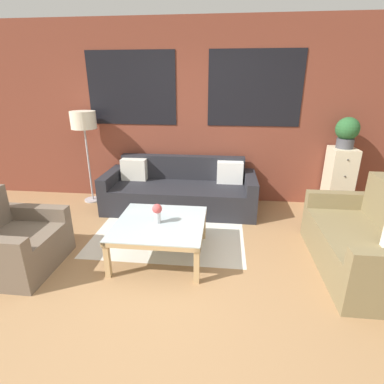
{
  "coord_description": "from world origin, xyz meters",
  "views": [
    {
      "loc": [
        0.53,
        -2.41,
        1.92
      ],
      "look_at": [
        0.13,
        1.23,
        0.55
      ],
      "focal_mm": 28.0,
      "sensor_mm": 36.0,
      "label": 1
    }
  ],
  "objects_px": {
    "couch_dark": "(180,192)",
    "flower_vase": "(157,212)",
    "floor_lamp": "(84,124)",
    "potted_plant": "(347,131)",
    "coffee_table": "(160,227)",
    "settee_vintage": "(365,244)",
    "armchair_corner": "(14,244)",
    "drawer_cabinet": "(338,180)"
  },
  "relations": [
    {
      "from": "couch_dark",
      "to": "drawer_cabinet",
      "type": "relative_size",
      "value": 2.35
    },
    {
      "from": "coffee_table",
      "to": "flower_vase",
      "type": "bearing_deg",
      "value": -143.33
    },
    {
      "from": "coffee_table",
      "to": "settee_vintage",
      "type": "bearing_deg",
      "value": -0.95
    },
    {
      "from": "drawer_cabinet",
      "to": "potted_plant",
      "type": "bearing_deg",
      "value": 90.0
    },
    {
      "from": "armchair_corner",
      "to": "potted_plant",
      "type": "relative_size",
      "value": 2.01
    },
    {
      "from": "armchair_corner",
      "to": "floor_lamp",
      "type": "relative_size",
      "value": 0.61
    },
    {
      "from": "settee_vintage",
      "to": "floor_lamp",
      "type": "height_order",
      "value": "floor_lamp"
    },
    {
      "from": "drawer_cabinet",
      "to": "flower_vase",
      "type": "height_order",
      "value": "drawer_cabinet"
    },
    {
      "from": "couch_dark",
      "to": "flower_vase",
      "type": "xyz_separation_m",
      "value": [
        -0.04,
        -1.42,
        0.29
      ]
    },
    {
      "from": "potted_plant",
      "to": "couch_dark",
      "type": "bearing_deg",
      "value": -175.27
    },
    {
      "from": "armchair_corner",
      "to": "flower_vase",
      "type": "distance_m",
      "value": 1.57
    },
    {
      "from": "floor_lamp",
      "to": "flower_vase",
      "type": "relative_size",
      "value": 6.61
    },
    {
      "from": "coffee_table",
      "to": "potted_plant",
      "type": "xyz_separation_m",
      "value": [
        2.44,
        1.6,
        0.86
      ]
    },
    {
      "from": "drawer_cabinet",
      "to": "couch_dark",
      "type": "bearing_deg",
      "value": -175.27
    },
    {
      "from": "potted_plant",
      "to": "coffee_table",
      "type": "bearing_deg",
      "value": -146.74
    },
    {
      "from": "settee_vintage",
      "to": "flower_vase",
      "type": "height_order",
      "value": "settee_vintage"
    },
    {
      "from": "armchair_corner",
      "to": "floor_lamp",
      "type": "xyz_separation_m",
      "value": [
        0.01,
        1.95,
        1.0
      ]
    },
    {
      "from": "settee_vintage",
      "to": "armchair_corner",
      "type": "height_order",
      "value": "settee_vintage"
    },
    {
      "from": "armchair_corner",
      "to": "coffee_table",
      "type": "relative_size",
      "value": 0.91
    },
    {
      "from": "couch_dark",
      "to": "floor_lamp",
      "type": "distance_m",
      "value": 1.84
    },
    {
      "from": "settee_vintage",
      "to": "potted_plant",
      "type": "relative_size",
      "value": 3.44
    },
    {
      "from": "couch_dark",
      "to": "drawer_cabinet",
      "type": "height_order",
      "value": "drawer_cabinet"
    },
    {
      "from": "couch_dark",
      "to": "coffee_table",
      "type": "height_order",
      "value": "couch_dark"
    },
    {
      "from": "coffee_table",
      "to": "drawer_cabinet",
      "type": "height_order",
      "value": "drawer_cabinet"
    },
    {
      "from": "coffee_table",
      "to": "flower_vase",
      "type": "relative_size",
      "value": 4.44
    },
    {
      "from": "floor_lamp",
      "to": "armchair_corner",
      "type": "bearing_deg",
      "value": -90.2
    },
    {
      "from": "settee_vintage",
      "to": "couch_dark",
      "type": "bearing_deg",
      "value": 146.57
    },
    {
      "from": "armchair_corner",
      "to": "couch_dark",
      "type": "bearing_deg",
      "value": 49.35
    },
    {
      "from": "coffee_table",
      "to": "floor_lamp",
      "type": "height_order",
      "value": "floor_lamp"
    },
    {
      "from": "settee_vintage",
      "to": "coffee_table",
      "type": "xyz_separation_m",
      "value": [
        -2.2,
        0.04,
        0.06
      ]
    },
    {
      "from": "drawer_cabinet",
      "to": "potted_plant",
      "type": "height_order",
      "value": "potted_plant"
    },
    {
      "from": "coffee_table",
      "to": "flower_vase",
      "type": "height_order",
      "value": "flower_vase"
    },
    {
      "from": "drawer_cabinet",
      "to": "flower_vase",
      "type": "distance_m",
      "value": 2.94
    },
    {
      "from": "couch_dark",
      "to": "potted_plant",
      "type": "bearing_deg",
      "value": 4.73
    },
    {
      "from": "floor_lamp",
      "to": "flower_vase",
      "type": "xyz_separation_m",
      "value": [
        1.49,
        -1.58,
        -0.72
      ]
    },
    {
      "from": "settee_vintage",
      "to": "potted_plant",
      "type": "xyz_separation_m",
      "value": [
        0.24,
        1.64,
        0.92
      ]
    },
    {
      "from": "coffee_table",
      "to": "potted_plant",
      "type": "bearing_deg",
      "value": 33.26
    },
    {
      "from": "couch_dark",
      "to": "armchair_corner",
      "type": "height_order",
      "value": "armchair_corner"
    },
    {
      "from": "couch_dark",
      "to": "flower_vase",
      "type": "distance_m",
      "value": 1.44
    },
    {
      "from": "floor_lamp",
      "to": "potted_plant",
      "type": "bearing_deg",
      "value": 0.55
    },
    {
      "from": "drawer_cabinet",
      "to": "flower_vase",
      "type": "xyz_separation_m",
      "value": [
        -2.46,
        -1.62,
        0.07
      ]
    },
    {
      "from": "couch_dark",
      "to": "floor_lamp",
      "type": "relative_size",
      "value": 1.57
    }
  ]
}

